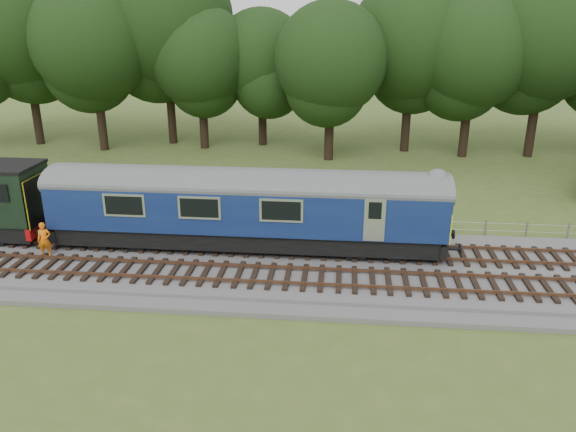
# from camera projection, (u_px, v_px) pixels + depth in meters

# --- Properties ---
(ground) EXTENTS (120.00, 120.00, 0.00)m
(ground) POSITION_uv_depth(u_px,v_px,m) (322.00, 270.00, 24.93)
(ground) COLOR #435B21
(ground) RESTS_ON ground
(ballast) EXTENTS (70.00, 7.00, 0.35)m
(ballast) POSITION_uv_depth(u_px,v_px,m) (323.00, 267.00, 24.87)
(ballast) COLOR #4C4C4F
(ballast) RESTS_ON ground
(track_north) EXTENTS (67.20, 2.40, 0.21)m
(track_north) POSITION_uv_depth(u_px,v_px,m) (324.00, 249.00, 26.10)
(track_north) COLOR black
(track_north) RESTS_ON ballast
(track_south) EXTENTS (67.20, 2.40, 0.21)m
(track_south) POSITION_uv_depth(u_px,v_px,m) (321.00, 278.00, 23.30)
(track_south) COLOR black
(track_south) RESTS_ON ballast
(fence) EXTENTS (64.00, 0.12, 1.00)m
(fence) POSITION_uv_depth(u_px,v_px,m) (326.00, 233.00, 29.14)
(fence) COLOR #6B6054
(fence) RESTS_ON ground
(tree_line) EXTENTS (70.00, 8.00, 18.00)m
(tree_line) POSITION_uv_depth(u_px,v_px,m) (334.00, 153.00, 45.48)
(tree_line) COLOR black
(tree_line) RESTS_ON ground
(dmu_railcar) EXTENTS (18.05, 2.86, 3.88)m
(dmu_railcar) POSITION_uv_depth(u_px,v_px,m) (246.00, 202.00, 25.68)
(dmu_railcar) COLOR black
(dmu_railcar) RESTS_ON ground
(worker) EXTENTS (0.68, 0.57, 1.61)m
(worker) POSITION_uv_depth(u_px,v_px,m) (44.00, 240.00, 25.25)
(worker) COLOR orange
(worker) RESTS_ON ballast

